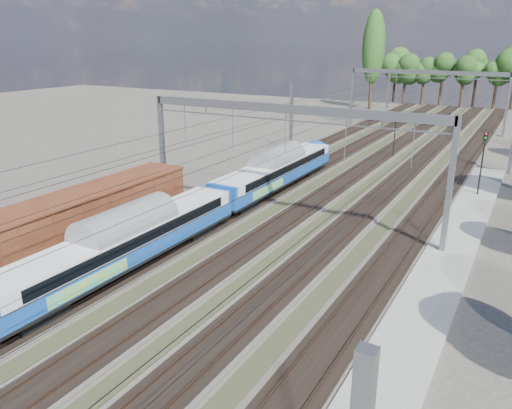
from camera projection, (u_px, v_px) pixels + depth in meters
The scene contains 10 objects.
track_bed at pixel (350, 178), 50.36m from camera, with size 21.00×130.00×0.34m.
platform at pixel (414, 327), 24.08m from camera, with size 3.00×70.00×0.30m, color gray.
catenary at pixel (380, 107), 54.58m from camera, with size 25.65×130.00×9.00m.
tree_belt at pixel (479, 73), 86.09m from camera, with size 40.10×102.26×11.53m.
poplar at pixel (374, 48), 97.24m from camera, with size 4.40×4.40×19.04m.
emu_train at pixel (121, 237), 29.12m from camera, with size 2.77×58.56×4.04m.
freight_boxcar at pixel (95, 213), 33.04m from camera, with size 3.18×15.37×3.96m.
worker at pixel (450, 118), 83.66m from camera, with size 0.66×0.43×1.81m, color black.
signal_near at pixel (395, 129), 58.13m from camera, with size 0.37×0.34×5.46m.
signal_far at pixel (483, 156), 43.24m from camera, with size 0.38×0.35×5.88m.
Camera 1 is at (15.67, -2.04, 13.34)m, focal length 35.00 mm.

